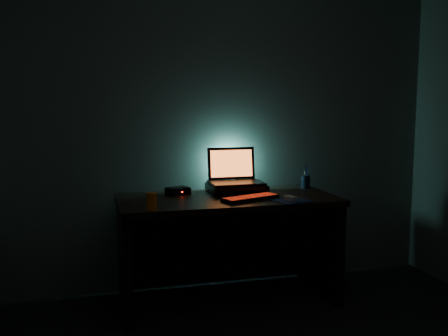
{
  "coord_description": "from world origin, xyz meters",
  "views": [
    {
      "loc": [
        -0.91,
        -1.65,
        1.38
      ],
      "look_at": [
        -0.04,
        1.57,
        0.96
      ],
      "focal_mm": 40.0,
      "sensor_mm": 36.0,
      "label": 1
    }
  ],
  "objects_px": {
    "laptop": "(234,175)",
    "mouse": "(291,198)",
    "keyboard": "(250,198)",
    "juice_glass": "(151,201)",
    "router": "(178,191)",
    "pen_cup": "(306,182)"
  },
  "relations": [
    {
      "from": "laptop",
      "to": "mouse",
      "type": "relative_size",
      "value": 4.19
    },
    {
      "from": "keyboard",
      "to": "mouse",
      "type": "height_order",
      "value": "mouse"
    },
    {
      "from": "keyboard",
      "to": "mouse",
      "type": "distance_m",
      "value": 0.27
    },
    {
      "from": "juice_glass",
      "to": "router",
      "type": "relative_size",
      "value": 0.6
    },
    {
      "from": "mouse",
      "to": "juice_glass",
      "type": "height_order",
      "value": "juice_glass"
    },
    {
      "from": "laptop",
      "to": "juice_glass",
      "type": "bearing_deg",
      "value": -143.09
    },
    {
      "from": "laptop",
      "to": "keyboard",
      "type": "bearing_deg",
      "value": -88.54
    },
    {
      "from": "laptop",
      "to": "keyboard",
      "type": "height_order",
      "value": "laptop"
    },
    {
      "from": "keyboard",
      "to": "mouse",
      "type": "xyz_separation_m",
      "value": [
        0.25,
        -0.11,
        0.01
      ]
    },
    {
      "from": "keyboard",
      "to": "juice_glass",
      "type": "relative_size",
      "value": 3.95
    },
    {
      "from": "router",
      "to": "pen_cup",
      "type": "bearing_deg",
      "value": -19.78
    },
    {
      "from": "keyboard",
      "to": "router",
      "type": "height_order",
      "value": "router"
    },
    {
      "from": "mouse",
      "to": "pen_cup",
      "type": "bearing_deg",
      "value": 38.69
    },
    {
      "from": "juice_glass",
      "to": "router",
      "type": "distance_m",
      "value": 0.55
    },
    {
      "from": "juice_glass",
      "to": "router",
      "type": "height_order",
      "value": "juice_glass"
    },
    {
      "from": "keyboard",
      "to": "pen_cup",
      "type": "relative_size",
      "value": 4.38
    },
    {
      "from": "juice_glass",
      "to": "laptop",
      "type": "bearing_deg",
      "value": 37.37
    },
    {
      "from": "laptop",
      "to": "keyboard",
      "type": "distance_m",
      "value": 0.37
    },
    {
      "from": "mouse",
      "to": "router",
      "type": "relative_size",
      "value": 0.51
    },
    {
      "from": "pen_cup",
      "to": "mouse",
      "type": "bearing_deg",
      "value": -124.66
    },
    {
      "from": "laptop",
      "to": "pen_cup",
      "type": "relative_size",
      "value": 3.93
    },
    {
      "from": "keyboard",
      "to": "router",
      "type": "distance_m",
      "value": 0.55
    }
  ]
}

